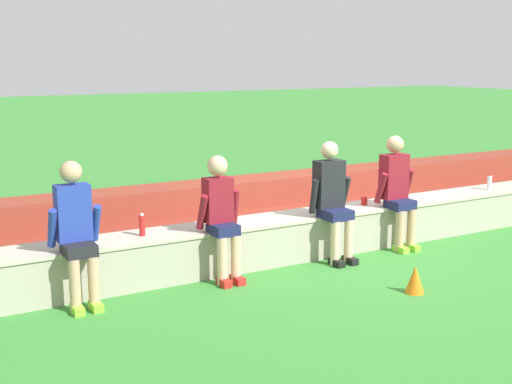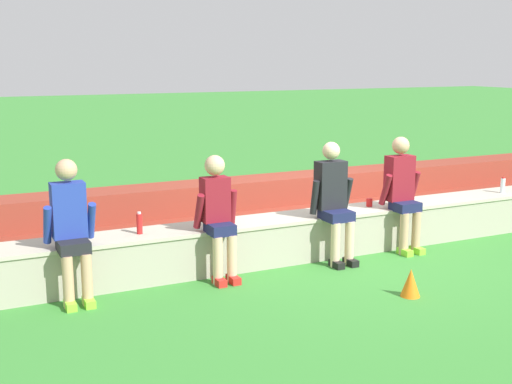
# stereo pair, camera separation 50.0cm
# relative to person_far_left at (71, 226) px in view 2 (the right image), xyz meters

# --- Properties ---
(ground_plane) EXTENTS (80.00, 80.00, 0.00)m
(ground_plane) POSITION_rel_person_far_left_xyz_m (3.55, 0.02, -0.78)
(ground_plane) COLOR #388433
(stone_seating_wall) EXTENTS (8.73, 0.60, 0.54)m
(stone_seating_wall) POSITION_rel_person_far_left_xyz_m (3.55, 0.30, -0.50)
(stone_seating_wall) COLOR #A8A08E
(stone_seating_wall) RESTS_ON ground
(brick_bleachers) EXTENTS (11.39, 1.20, 0.77)m
(brick_bleachers) POSITION_rel_person_far_left_xyz_m (3.55, 1.52, -0.46)
(brick_bleachers) COLOR maroon
(brick_bleachers) RESTS_ON ground
(person_far_left) EXTENTS (0.52, 0.55, 1.46)m
(person_far_left) POSITION_rel_person_far_left_xyz_m (0.00, 0.00, 0.00)
(person_far_left) COLOR tan
(person_far_left) RESTS_ON ground
(person_left_of_center) EXTENTS (0.49, 0.53, 1.40)m
(person_left_of_center) POSITION_rel_person_far_left_xyz_m (1.60, -0.01, -0.03)
(person_left_of_center) COLOR #DBAD89
(person_left_of_center) RESTS_ON ground
(person_center) EXTENTS (0.54, 0.55, 1.46)m
(person_center) POSITION_rel_person_far_left_xyz_m (3.12, -0.01, 0.00)
(person_center) COLOR beige
(person_center) RESTS_ON ground
(person_right_of_center) EXTENTS (0.53, 0.52, 1.47)m
(person_right_of_center) POSITION_rel_person_far_left_xyz_m (4.17, 0.02, 0.01)
(person_right_of_center) COLOR tan
(person_right_of_center) RESTS_ON ground
(water_bottle_near_left) EXTENTS (0.06, 0.06, 0.25)m
(water_bottle_near_left) POSITION_rel_person_far_left_xyz_m (0.79, 0.29, -0.13)
(water_bottle_near_left) COLOR red
(water_bottle_near_left) RESTS_ON stone_seating_wall
(water_bottle_center_gap) EXTENTS (0.06, 0.06, 0.23)m
(water_bottle_center_gap) POSITION_rel_person_far_left_xyz_m (6.16, 0.25, -0.13)
(water_bottle_center_gap) COLOR silver
(water_bottle_center_gap) RESTS_ON stone_seating_wall
(plastic_cup_middle) EXTENTS (0.08, 0.08, 0.11)m
(plastic_cup_middle) POSITION_rel_person_far_left_xyz_m (3.89, 0.34, -0.19)
(plastic_cup_middle) COLOR red
(plastic_cup_middle) RESTS_ON stone_seating_wall
(sports_cone) EXTENTS (0.21, 0.21, 0.30)m
(sports_cone) POSITION_rel_person_far_left_xyz_m (3.18, -1.43, -0.64)
(sports_cone) COLOR orange
(sports_cone) RESTS_ON ground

